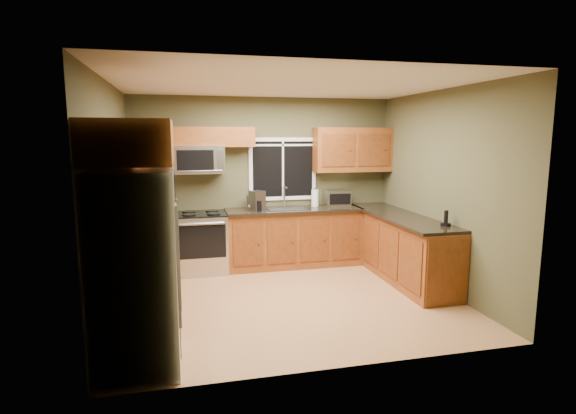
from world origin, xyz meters
name	(u,v)px	position (x,y,z in m)	size (l,w,h in m)	color
floor	(290,299)	(0.00, 0.00, 0.00)	(4.20, 4.20, 0.00)	#AD7A4C
ceiling	(291,84)	(0.00, 0.00, 2.70)	(4.20, 4.20, 0.00)	white
back_wall	(265,182)	(0.00, 1.80, 1.35)	(4.20, 4.20, 0.00)	#48482D
front_wall	(340,222)	(0.00, -1.80, 1.35)	(4.20, 4.20, 0.00)	#48482D
left_wall	(112,201)	(-2.10, 0.00, 1.35)	(3.60, 3.60, 0.00)	#48482D
right_wall	(441,191)	(2.10, 0.00, 1.35)	(3.60, 3.60, 0.00)	#48482D
window	(283,169)	(0.30, 1.78, 1.55)	(1.12, 0.03, 1.02)	white
base_cabinets_left	(146,264)	(-1.80, 0.48, 0.45)	(0.60, 2.65, 0.90)	brown
countertop_left	(146,228)	(-1.78, 0.48, 0.92)	(0.65, 2.65, 0.04)	black
base_cabinets_back	(294,238)	(0.42, 1.50, 0.45)	(2.17, 0.60, 0.90)	brown
countertop_back	(294,210)	(0.42, 1.48, 0.92)	(2.17, 0.65, 0.04)	black
base_cabinets_peninsula	(400,247)	(1.80, 0.54, 0.45)	(0.60, 2.52, 0.90)	brown
countertop_peninsula	(399,216)	(1.78, 0.55, 0.92)	(0.65, 2.50, 0.04)	black
upper_cabinets_left	(129,154)	(-1.94, 0.48, 1.86)	(0.33, 2.65, 0.72)	brown
upper_cabinets_back_left	(212,137)	(-0.85, 1.64, 2.07)	(1.30, 0.33, 0.30)	brown
upper_cabinets_back_right	(353,150)	(1.45, 1.64, 1.86)	(1.30, 0.33, 0.72)	brown
upper_cabinet_over_fridge	(129,142)	(-1.74, -1.30, 2.03)	(0.72, 0.90, 0.38)	brown
refrigerator	(136,270)	(-1.74, -1.30, 0.90)	(0.74, 0.90, 1.80)	#B7B7BC
range	(202,242)	(-1.05, 1.47, 0.47)	(0.76, 0.69, 0.94)	#B7B7BC
microwave	(199,160)	(-1.05, 1.61, 1.73)	(0.76, 0.41, 0.42)	#B7B7BC
sink	(287,208)	(0.30, 1.49, 0.95)	(0.60, 0.42, 0.36)	slate
toaster_oven	(337,198)	(1.19, 1.62, 1.07)	(0.43, 0.34, 0.26)	#B7B7BC
coffee_maker	(257,201)	(-0.18, 1.43, 1.08)	(0.25, 0.29, 0.31)	slate
kettle	(251,201)	(-0.26, 1.64, 1.06)	(0.18, 0.18, 0.27)	#B7B7BC
paper_towel_roll	(315,198)	(0.81, 1.63, 1.08)	(0.15, 0.15, 0.30)	white
soap_bottle_a	(258,200)	(-0.15, 1.62, 1.07)	(0.10, 0.10, 0.27)	#C55812
soap_bottle_c	(252,204)	(-0.25, 1.53, 1.02)	(0.13, 0.13, 0.17)	white
cordless_phone	(446,221)	(1.97, -0.35, 1.00)	(0.12, 0.12, 0.20)	black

